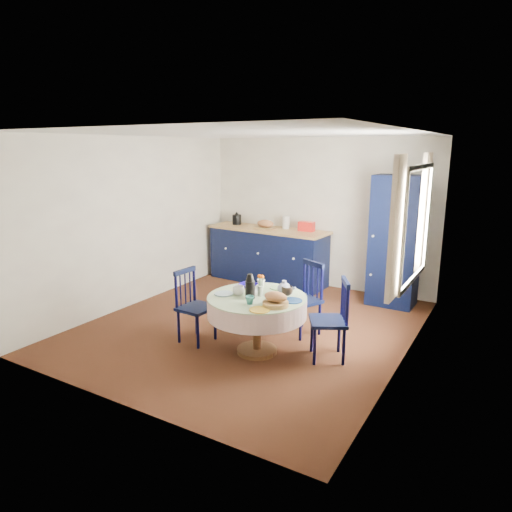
{
  "coord_description": "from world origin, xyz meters",
  "views": [
    {
      "loc": [
        2.97,
        -4.91,
        2.33
      ],
      "look_at": [
        -0.02,
        0.2,
        0.92
      ],
      "focal_mm": 32.0,
      "sensor_mm": 36.0,
      "label": 1
    }
  ],
  "objects_px": {
    "mug_a": "(239,291)",
    "mug_b": "(250,300)",
    "chair_left": "(194,305)",
    "mug_d": "(261,283)",
    "dining_table": "(258,306)",
    "chair_right": "(332,319)",
    "mug_c": "(287,291)",
    "chair_far": "(304,298)",
    "pantry_cabinet": "(395,241)",
    "kitchen_counter": "(268,254)",
    "cobalt_bowl": "(248,286)"
  },
  "relations": [
    {
      "from": "chair_right",
      "to": "mug_d",
      "type": "bearing_deg",
      "value": -122.87
    },
    {
      "from": "mug_c",
      "to": "mug_d",
      "type": "bearing_deg",
      "value": 162.06
    },
    {
      "from": "dining_table",
      "to": "chair_left",
      "type": "bearing_deg",
      "value": -174.16
    },
    {
      "from": "dining_table",
      "to": "chair_right",
      "type": "height_order",
      "value": "dining_table"
    },
    {
      "from": "kitchen_counter",
      "to": "chair_left",
      "type": "bearing_deg",
      "value": -76.9
    },
    {
      "from": "kitchen_counter",
      "to": "mug_d",
      "type": "height_order",
      "value": "kitchen_counter"
    },
    {
      "from": "dining_table",
      "to": "mug_b",
      "type": "xyz_separation_m",
      "value": [
        0.05,
        -0.26,
        0.16
      ]
    },
    {
      "from": "kitchen_counter",
      "to": "chair_right",
      "type": "bearing_deg",
      "value": -44.46
    },
    {
      "from": "dining_table",
      "to": "mug_a",
      "type": "height_order",
      "value": "dining_table"
    },
    {
      "from": "dining_table",
      "to": "chair_far",
      "type": "distance_m",
      "value": 0.85
    },
    {
      "from": "chair_left",
      "to": "mug_b",
      "type": "distance_m",
      "value": 0.96
    },
    {
      "from": "dining_table",
      "to": "mug_d",
      "type": "xyz_separation_m",
      "value": [
        -0.16,
        0.36,
        0.16
      ]
    },
    {
      "from": "chair_right",
      "to": "mug_c",
      "type": "xyz_separation_m",
      "value": [
        -0.52,
        -0.07,
        0.27
      ]
    },
    {
      "from": "kitchen_counter",
      "to": "mug_a",
      "type": "distance_m",
      "value": 2.89
    },
    {
      "from": "chair_far",
      "to": "mug_a",
      "type": "bearing_deg",
      "value": -91.33
    },
    {
      "from": "chair_far",
      "to": "mug_a",
      "type": "xyz_separation_m",
      "value": [
        -0.43,
        -0.88,
        0.27
      ]
    },
    {
      "from": "cobalt_bowl",
      "to": "mug_b",
      "type": "bearing_deg",
      "value": -56.98
    },
    {
      "from": "chair_right",
      "to": "mug_d",
      "type": "xyz_separation_m",
      "value": [
        -0.95,
        0.07,
        0.26
      ]
    },
    {
      "from": "mug_a",
      "to": "kitchen_counter",
      "type": "bearing_deg",
      "value": 112.13
    },
    {
      "from": "kitchen_counter",
      "to": "chair_right",
      "type": "height_order",
      "value": "kitchen_counter"
    },
    {
      "from": "chair_left",
      "to": "dining_table",
      "type": "bearing_deg",
      "value": -80.68
    },
    {
      "from": "mug_d",
      "to": "mug_b",
      "type": "bearing_deg",
      "value": -70.91
    },
    {
      "from": "dining_table",
      "to": "mug_d",
      "type": "relative_size",
      "value": 11.51
    },
    {
      "from": "kitchen_counter",
      "to": "chair_left",
      "type": "relative_size",
      "value": 2.44
    },
    {
      "from": "mug_a",
      "to": "mug_b",
      "type": "xyz_separation_m",
      "value": [
        0.27,
        -0.2,
        -0.01
      ]
    },
    {
      "from": "mug_a",
      "to": "mug_c",
      "type": "distance_m",
      "value": 0.56
    },
    {
      "from": "chair_left",
      "to": "mug_c",
      "type": "distance_m",
      "value": 1.19
    },
    {
      "from": "mug_a",
      "to": "cobalt_bowl",
      "type": "bearing_deg",
      "value": 98.95
    },
    {
      "from": "mug_d",
      "to": "cobalt_bowl",
      "type": "relative_size",
      "value": 0.45
    },
    {
      "from": "mug_c",
      "to": "mug_d",
      "type": "relative_size",
      "value": 1.35
    },
    {
      "from": "mug_b",
      "to": "mug_a",
      "type": "bearing_deg",
      "value": 143.31
    },
    {
      "from": "mug_a",
      "to": "mug_d",
      "type": "distance_m",
      "value": 0.42
    },
    {
      "from": "chair_right",
      "to": "mug_c",
      "type": "bearing_deg",
      "value": -111.12
    },
    {
      "from": "kitchen_counter",
      "to": "mug_c",
      "type": "height_order",
      "value": "kitchen_counter"
    },
    {
      "from": "mug_a",
      "to": "mug_c",
      "type": "xyz_separation_m",
      "value": [
        0.48,
        0.28,
        -0.0
      ]
    },
    {
      "from": "cobalt_bowl",
      "to": "dining_table",
      "type": "bearing_deg",
      "value": -40.58
    },
    {
      "from": "mug_c",
      "to": "cobalt_bowl",
      "type": "bearing_deg",
      "value": 179.03
    },
    {
      "from": "mug_b",
      "to": "mug_d",
      "type": "bearing_deg",
      "value": 109.09
    },
    {
      "from": "kitchen_counter",
      "to": "chair_far",
      "type": "height_order",
      "value": "kitchen_counter"
    },
    {
      "from": "chair_far",
      "to": "mug_b",
      "type": "xyz_separation_m",
      "value": [
        -0.16,
        -1.08,
        0.26
      ]
    },
    {
      "from": "pantry_cabinet",
      "to": "mug_a",
      "type": "xyz_separation_m",
      "value": [
        -1.12,
        -2.56,
        -0.24
      ]
    },
    {
      "from": "dining_table",
      "to": "mug_b",
      "type": "height_order",
      "value": "dining_table"
    },
    {
      "from": "chair_right",
      "to": "mug_a",
      "type": "distance_m",
      "value": 1.1
    },
    {
      "from": "pantry_cabinet",
      "to": "chair_left",
      "type": "bearing_deg",
      "value": -123.8
    },
    {
      "from": "chair_left",
      "to": "mug_d",
      "type": "relative_size",
      "value": 9.11
    },
    {
      "from": "mug_c",
      "to": "dining_table",
      "type": "bearing_deg",
      "value": -140.04
    },
    {
      "from": "dining_table",
      "to": "cobalt_bowl",
      "type": "distance_m",
      "value": 0.38
    },
    {
      "from": "mug_a",
      "to": "cobalt_bowl",
      "type": "relative_size",
      "value": 0.62
    },
    {
      "from": "dining_table",
      "to": "chair_far",
      "type": "relative_size",
      "value": 1.22
    },
    {
      "from": "mug_c",
      "to": "cobalt_bowl",
      "type": "xyz_separation_m",
      "value": [
        -0.53,
        0.01,
        -0.03
      ]
    }
  ]
}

